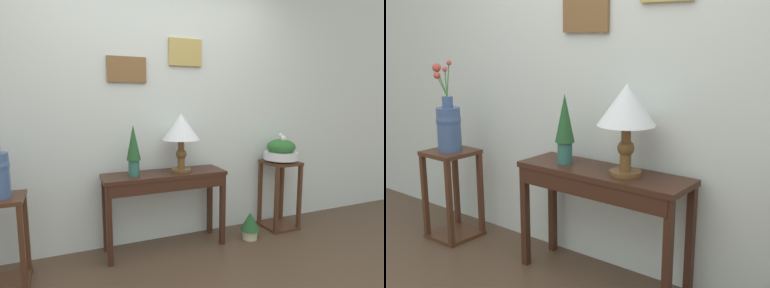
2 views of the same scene
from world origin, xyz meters
TOP-DOWN VIEW (x-y plane):
  - back_wall_with_art at (0.00, 1.51)m, footprint 9.00×0.13m
  - console_table at (0.08, 1.23)m, footprint 1.11×0.34m
  - table_lamp at (0.23, 1.25)m, footprint 0.34×0.34m
  - potted_plant_on_console at (-0.21, 1.23)m, footprint 0.12×0.12m
  - pedestal_stand_left at (-1.21, 1.12)m, footprint 0.34×0.34m
  - flower_vase_tall_left at (-1.21, 1.12)m, footprint 0.20×0.18m

SIDE VIEW (x-z plane):
  - pedestal_stand_left at x=-1.21m, z-range 0.00..0.68m
  - console_table at x=0.08m, z-range 0.24..0.96m
  - flower_vase_tall_left at x=-1.21m, z-range 0.56..1.22m
  - potted_plant_on_console at x=-0.21m, z-range 0.74..1.19m
  - table_lamp at x=0.23m, z-range 0.84..1.37m
  - back_wall_with_art at x=0.00m, z-range 0.00..2.80m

